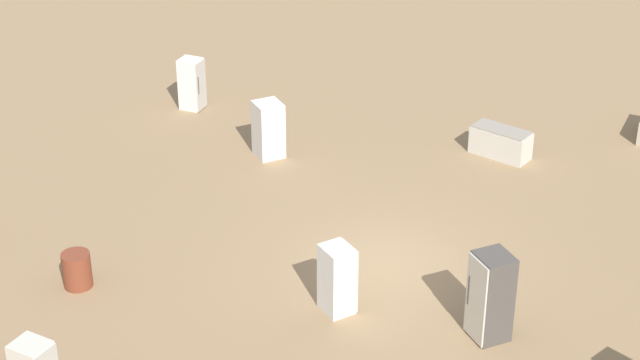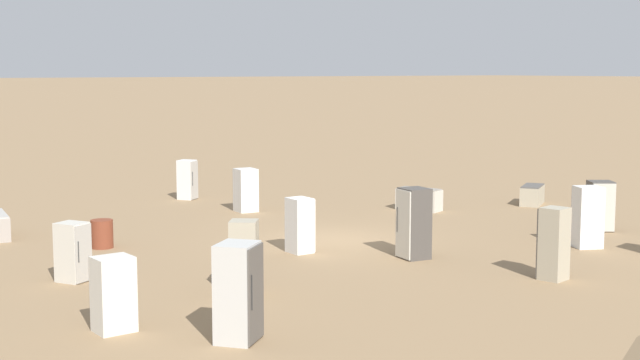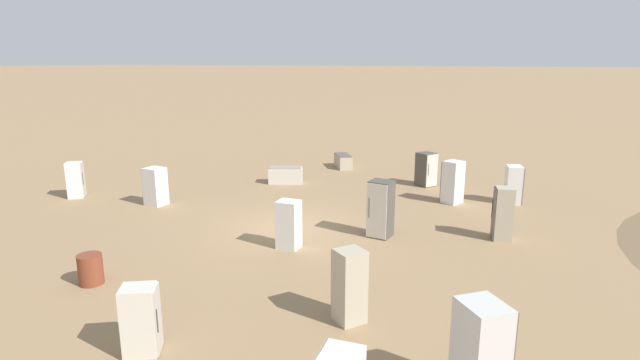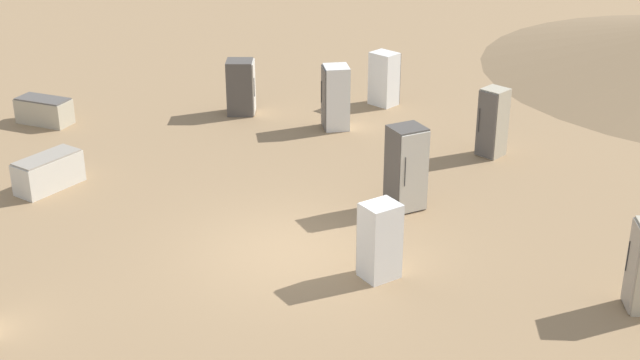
# 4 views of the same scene
# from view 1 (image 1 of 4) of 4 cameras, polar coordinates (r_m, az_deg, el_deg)

# --- Properties ---
(ground_plane) EXTENTS (1000.00, 1000.00, 0.00)m
(ground_plane) POSITION_cam_1_polar(r_m,az_deg,el_deg) (23.68, 3.48, -4.63)
(ground_plane) COLOR #937551
(discarded_fridge_0) EXTENTS (0.77, 0.79, 1.87)m
(discarded_fridge_0) POSITION_cam_1_polar(r_m,az_deg,el_deg) (21.24, 9.08, -6.16)
(discarded_fridge_0) COLOR #4C4742
(discarded_fridge_0) RESTS_ON ground_plane
(discarded_fridge_1) EXTENTS (1.20, 1.70, 0.78)m
(discarded_fridge_1) POSITION_cam_1_polar(r_m,az_deg,el_deg) (28.63, 9.61, 2.00)
(discarded_fridge_1) COLOR beige
(discarded_fridge_1) RESTS_ON ground_plane
(discarded_fridge_9) EXTENTS (0.62, 0.66, 1.51)m
(discarded_fridge_9) POSITION_cam_1_polar(r_m,az_deg,el_deg) (21.84, 0.94, -5.30)
(discarded_fridge_9) COLOR white
(discarded_fridge_9) RESTS_ON ground_plane
(discarded_fridge_11) EXTENTS (0.82, 0.84, 1.52)m
(discarded_fridge_11) POSITION_cam_1_polar(r_m,az_deg,el_deg) (31.13, -6.85, 5.12)
(discarded_fridge_11) COLOR white
(discarded_fridge_11) RESTS_ON ground_plane
(discarded_fridge_14) EXTENTS (0.73, 0.80, 1.52)m
(discarded_fridge_14) POSITION_cam_1_polar(r_m,az_deg,el_deg) (28.13, -2.78, 2.73)
(discarded_fridge_14) COLOR white
(discarded_fridge_14) RESTS_ON ground_plane
(rusty_barrel) EXTENTS (0.62, 0.62, 0.79)m
(rusty_barrel) POSITION_cam_1_polar(r_m,az_deg,el_deg) (23.36, -12.83, -4.70)
(rusty_barrel) COLOR brown
(rusty_barrel) RESTS_ON ground_plane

